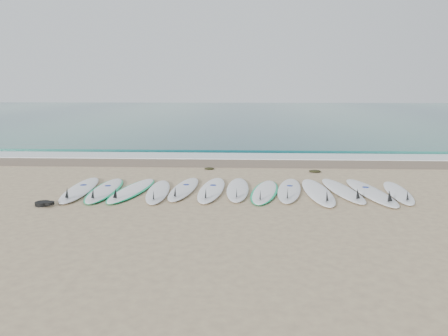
{
  "coord_description": "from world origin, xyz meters",
  "views": [
    {
      "loc": [
        0.15,
        -10.36,
        2.54
      ],
      "look_at": [
        -0.36,
        1.09,
        0.4
      ],
      "focal_mm": 35.0,
      "sensor_mm": 36.0,
      "label": 1
    }
  ],
  "objects_px": {
    "surfboard_12": "(399,193)",
    "surfboard_0": "(79,189)",
    "surfboard_6": "(238,189)",
    "leash_coil": "(44,204)"
  },
  "relations": [
    {
      "from": "surfboard_12",
      "to": "leash_coil",
      "type": "distance_m",
      "value": 8.13
    },
    {
      "from": "surfboard_6",
      "to": "surfboard_12",
      "type": "xyz_separation_m",
      "value": [
        3.85,
        -0.15,
        -0.0
      ]
    },
    {
      "from": "surfboard_6",
      "to": "surfboard_12",
      "type": "height_order",
      "value": "surfboard_6"
    },
    {
      "from": "surfboard_12",
      "to": "surfboard_0",
      "type": "bearing_deg",
      "value": -172.68
    },
    {
      "from": "surfboard_6",
      "to": "surfboard_0",
      "type": "bearing_deg",
      "value": -176.1
    },
    {
      "from": "surfboard_0",
      "to": "leash_coil",
      "type": "xyz_separation_m",
      "value": [
        -0.3,
        -1.27,
        -0.01
      ]
    },
    {
      "from": "surfboard_0",
      "to": "surfboard_6",
      "type": "bearing_deg",
      "value": -1.74
    },
    {
      "from": "surfboard_0",
      "to": "surfboard_6",
      "type": "distance_m",
      "value": 3.88
    },
    {
      "from": "surfboard_0",
      "to": "surfboard_6",
      "type": "xyz_separation_m",
      "value": [
        3.88,
        0.21,
        -0.0
      ]
    },
    {
      "from": "surfboard_0",
      "to": "surfboard_6",
      "type": "relative_size",
      "value": 1.09
    }
  ]
}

